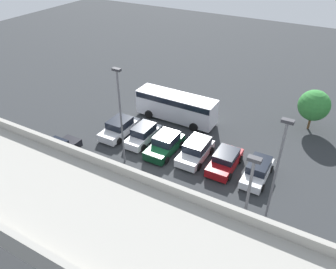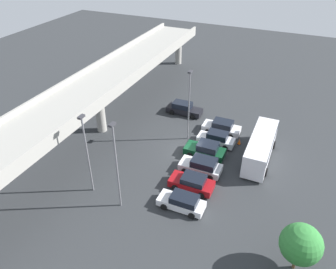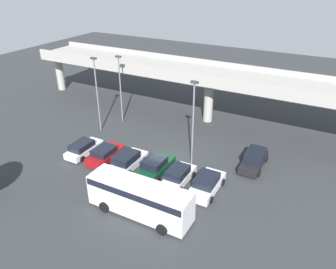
# 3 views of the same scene
# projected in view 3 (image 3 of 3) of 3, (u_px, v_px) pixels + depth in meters

# --- Properties ---
(ground_plane) EXTENTS (108.91, 108.91, 0.00)m
(ground_plane) POSITION_uv_depth(u_px,v_px,m) (164.00, 163.00, 33.38)
(ground_plane) COLOR #2D3033
(highway_overpass) EXTENTS (51.99, 6.26, 7.06)m
(highway_overpass) POSITION_uv_depth(u_px,v_px,m) (210.00, 77.00, 39.80)
(highway_overpass) COLOR #9E9B93
(highway_overpass) RESTS_ON ground_plane
(parked_car_0) EXTENTS (1.99, 4.36, 1.49)m
(parked_car_0) POSITION_uv_depth(u_px,v_px,m) (83.00, 148.00, 34.64)
(parked_car_0) COLOR silver
(parked_car_0) RESTS_ON ground_plane
(parked_car_1) EXTENTS (2.18, 4.35, 1.52)m
(parked_car_1) POSITION_uv_depth(u_px,v_px,m) (105.00, 154.00, 33.50)
(parked_car_1) COLOR maroon
(parked_car_1) RESTS_ON ground_plane
(parked_car_2) EXTENTS (2.23, 4.39, 1.68)m
(parked_car_2) POSITION_uv_depth(u_px,v_px,m) (128.00, 161.00, 32.26)
(parked_car_2) COLOR silver
(parked_car_2) RESTS_ON ground_plane
(parked_car_3) EXTENTS (2.25, 4.50, 1.70)m
(parked_car_3) POSITION_uv_depth(u_px,v_px,m) (155.00, 166.00, 31.43)
(parked_car_3) COLOR #0C381E
(parked_car_3) RESTS_ON ground_plane
(parked_car_4) EXTENTS (1.97, 4.35, 1.64)m
(parked_car_4) POSITION_uv_depth(u_px,v_px,m) (178.00, 176.00, 29.96)
(parked_car_4) COLOR silver
(parked_car_4) RESTS_ON ground_plane
(parked_car_5) EXTENTS (2.21, 4.63, 1.62)m
(parked_car_5) POSITION_uv_depth(u_px,v_px,m) (207.00, 184.00, 28.91)
(parked_car_5) COLOR silver
(parked_car_5) RESTS_ON ground_plane
(parked_car_6) EXTENTS (2.07, 4.82, 1.63)m
(parked_car_6) POSITION_uv_depth(u_px,v_px,m) (254.00, 159.00, 32.56)
(parked_car_6) COLOR black
(parked_car_6) RESTS_ON ground_plane
(shuttle_bus) EXTENTS (8.66, 2.65, 2.88)m
(shuttle_bus) POSITION_uv_depth(u_px,v_px,m) (140.00, 196.00, 25.82)
(shuttle_bus) COLOR silver
(shuttle_bus) RESTS_ON ground_plane
(lamp_post_near_aisle) EXTENTS (0.70, 0.35, 8.44)m
(lamp_post_near_aisle) POSITION_uv_depth(u_px,v_px,m) (120.00, 84.00, 40.20)
(lamp_post_near_aisle) COLOR slate
(lamp_post_near_aisle) RESTS_ON ground_plane
(lamp_post_mid_lot) EXTENTS (0.70, 0.35, 8.77)m
(lamp_post_mid_lot) POSITION_uv_depth(u_px,v_px,m) (193.00, 119.00, 30.82)
(lamp_post_mid_lot) COLOR slate
(lamp_post_mid_lot) RESTS_ON ground_plane
(lamp_post_by_overpass) EXTENTS (0.70, 0.35, 8.95)m
(lamp_post_by_overpass) POSITION_uv_depth(u_px,v_px,m) (97.00, 90.00, 37.60)
(lamp_post_by_overpass) COLOR slate
(lamp_post_by_overpass) RESTS_ON ground_plane
(traffic_cone) EXTENTS (0.44, 0.44, 0.70)m
(traffic_cone) POSITION_uv_depth(u_px,v_px,m) (176.00, 199.00, 27.73)
(traffic_cone) COLOR black
(traffic_cone) RESTS_ON ground_plane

